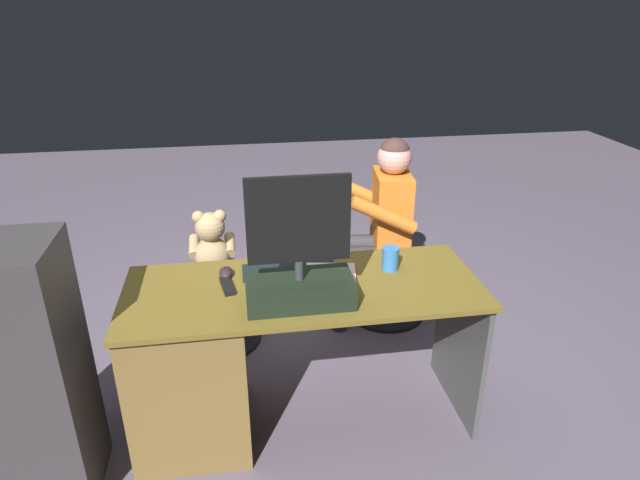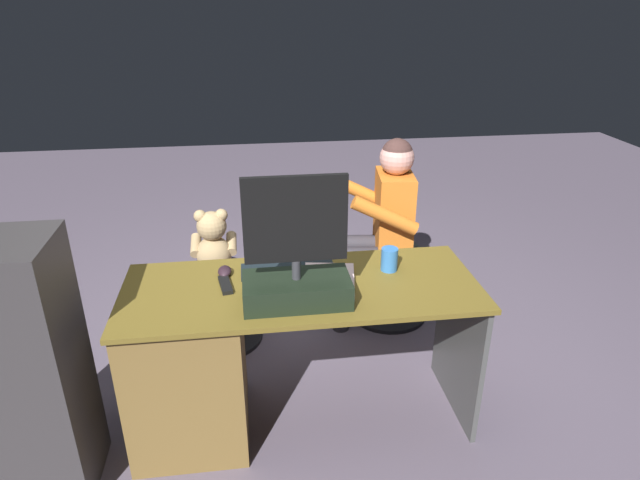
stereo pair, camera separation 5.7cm
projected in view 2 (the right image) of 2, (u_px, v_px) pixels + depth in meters
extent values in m
plane|color=#5C5262|center=(297.00, 373.00, 2.93)|extent=(10.00, 10.00, 0.00)
cube|color=brown|center=(302.00, 288.00, 2.34)|extent=(1.54, 0.61, 0.02)
cube|color=brown|center=(189.00, 366.00, 2.43)|extent=(0.49, 0.57, 0.70)
cube|color=#454645|center=(458.00, 344.00, 2.58)|extent=(0.02, 0.55, 0.70)
cube|color=black|center=(297.00, 290.00, 2.20)|extent=(0.43, 0.23, 0.10)
cylinder|color=#333338|center=(296.00, 269.00, 2.16)|extent=(0.04, 0.04, 0.08)
cube|color=black|center=(295.00, 220.00, 2.07)|extent=(0.40, 0.02, 0.35)
cube|color=#19598C|center=(295.00, 218.00, 2.09)|extent=(0.37, 0.00, 0.31)
cube|color=black|center=(288.00, 270.00, 2.45)|extent=(0.42, 0.14, 0.02)
ellipsoid|color=#2E1D26|center=(225.00, 271.00, 2.42)|extent=(0.06, 0.10, 0.04)
cylinder|color=#3372BF|center=(389.00, 259.00, 2.45)|extent=(0.08, 0.08, 0.11)
cube|color=black|center=(225.00, 285.00, 2.33)|extent=(0.07, 0.16, 0.02)
cube|color=beige|center=(329.00, 281.00, 2.35)|extent=(0.27, 0.33, 0.02)
cylinder|color=black|center=(221.00, 336.00, 3.23)|extent=(0.49, 0.49, 0.03)
cylinder|color=gray|center=(219.00, 307.00, 3.15)|extent=(0.04, 0.04, 0.37)
cylinder|color=#433851|center=(216.00, 275.00, 3.06)|extent=(0.37, 0.37, 0.06)
ellipsoid|color=tan|center=(214.00, 254.00, 3.01)|extent=(0.20, 0.16, 0.21)
sphere|color=tan|center=(212.00, 226.00, 2.94)|extent=(0.16, 0.16, 0.16)
sphere|color=beige|center=(212.00, 223.00, 3.01)|extent=(0.06, 0.06, 0.06)
sphere|color=tan|center=(221.00, 215.00, 2.92)|extent=(0.07, 0.07, 0.07)
sphere|color=tan|center=(200.00, 216.00, 2.91)|extent=(0.07, 0.07, 0.07)
cylinder|color=tan|center=(231.00, 243.00, 3.04)|extent=(0.06, 0.15, 0.10)
cylinder|color=tan|center=(196.00, 245.00, 3.01)|extent=(0.06, 0.15, 0.10)
cylinder|color=tan|center=(225.00, 256.00, 3.14)|extent=(0.07, 0.12, 0.07)
cylinder|color=tan|center=(207.00, 257.00, 3.13)|extent=(0.07, 0.12, 0.07)
cylinder|color=black|center=(388.00, 312.00, 3.48)|extent=(0.48, 0.48, 0.03)
cylinder|color=gray|center=(389.00, 285.00, 3.40)|extent=(0.04, 0.04, 0.37)
cylinder|color=#47565A|center=(391.00, 254.00, 3.31)|extent=(0.38, 0.38, 0.06)
cube|color=orange|center=(394.00, 213.00, 3.20)|extent=(0.24, 0.34, 0.48)
sphere|color=#D0958A|center=(397.00, 158.00, 3.06)|extent=(0.20, 0.20, 0.20)
sphere|color=#422B27|center=(397.00, 154.00, 3.05)|extent=(0.18, 0.18, 0.18)
cylinder|color=orange|center=(385.00, 216.00, 2.96)|extent=(0.39, 0.12, 0.23)
cylinder|color=orange|center=(361.00, 192.00, 3.31)|extent=(0.39, 0.12, 0.23)
cylinder|color=#312E35|center=(370.00, 256.00, 3.17)|extent=(0.35, 0.15, 0.11)
cylinder|color=#312E35|center=(341.00, 296.00, 3.23)|extent=(0.10, 0.10, 0.45)
cylinder|color=#312E35|center=(360.00, 244.00, 3.33)|extent=(0.35, 0.15, 0.11)
cylinder|color=#312E35|center=(333.00, 282.00, 3.39)|extent=(0.10, 0.10, 0.45)
cube|color=#353233|center=(18.00, 374.00, 2.07)|extent=(0.44, 0.36, 1.10)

